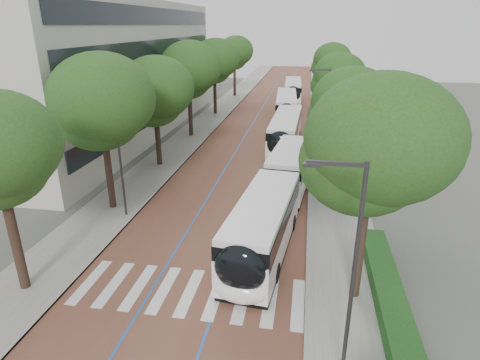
# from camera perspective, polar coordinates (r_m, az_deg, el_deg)

# --- Properties ---
(ground) EXTENTS (160.00, 160.00, 0.00)m
(ground) POSITION_cam_1_polar(r_m,az_deg,el_deg) (18.79, -8.67, -17.28)
(ground) COLOR #51544C
(ground) RESTS_ON ground
(road) EXTENTS (11.00, 140.00, 0.02)m
(road) POSITION_cam_1_polar(r_m,az_deg,el_deg) (55.33, 4.17, 9.09)
(road) COLOR brown
(road) RESTS_ON ground
(sidewalk_left) EXTENTS (4.00, 140.00, 0.12)m
(sidewalk_left) POSITION_cam_1_polar(r_m,az_deg,el_deg) (56.50, -3.52, 9.41)
(sidewalk_left) COLOR gray
(sidewalk_left) RESTS_ON ground
(sidewalk_right) EXTENTS (4.00, 140.00, 0.12)m
(sidewalk_right) POSITION_cam_1_polar(r_m,az_deg,el_deg) (55.13, 12.04, 8.69)
(sidewalk_right) COLOR gray
(sidewalk_right) RESTS_ON ground
(kerb_left) EXTENTS (0.20, 140.00, 0.14)m
(kerb_left) POSITION_cam_1_polar(r_m,az_deg,el_deg) (56.11, -1.60, 9.36)
(kerb_left) COLOR gray
(kerb_left) RESTS_ON ground
(kerb_right) EXTENTS (0.20, 140.00, 0.14)m
(kerb_right) POSITION_cam_1_polar(r_m,az_deg,el_deg) (55.08, 10.05, 8.82)
(kerb_right) COLOR gray
(kerb_right) RESTS_ON ground
(zebra_crossing) EXTENTS (10.55, 3.60, 0.01)m
(zebra_crossing) POSITION_cam_1_polar(r_m,az_deg,el_deg) (19.48, -7.16, -15.52)
(zebra_crossing) COLOR silver
(zebra_crossing) RESTS_ON ground
(lane_line_left) EXTENTS (0.12, 126.00, 0.01)m
(lane_line_left) POSITION_cam_1_polar(r_m,az_deg,el_deg) (55.49, 2.51, 9.18)
(lane_line_left) COLOR #2253AA
(lane_line_left) RESTS_ON road
(lane_line_right) EXTENTS (0.12, 126.00, 0.01)m
(lane_line_right) POSITION_cam_1_polar(r_m,az_deg,el_deg) (55.20, 5.84, 9.02)
(lane_line_right) COLOR #2253AA
(lane_line_right) RESTS_ON road
(office_building) EXTENTS (18.11, 40.00, 14.00)m
(office_building) POSITION_cam_1_polar(r_m,az_deg,el_deg) (48.75, -21.41, 14.42)
(office_building) COLOR beige
(office_building) RESTS_ON ground
(hedge) EXTENTS (1.20, 14.00, 0.80)m
(hedge) POSITION_cam_1_polar(r_m,az_deg,el_deg) (18.21, 21.23, -18.07)
(hedge) COLOR #173F15
(hedge) RESTS_ON sidewalk_right
(streetlight_near) EXTENTS (1.82, 0.20, 8.00)m
(streetlight_near) POSITION_cam_1_polar(r_m,az_deg,el_deg) (12.91, 15.22, -11.46)
(streetlight_near) COLOR #313134
(streetlight_near) RESTS_ON sidewalk_right
(streetlight_far) EXTENTS (1.82, 0.20, 8.00)m
(streetlight_far) POSITION_cam_1_polar(r_m,az_deg,el_deg) (36.53, 12.03, 10.06)
(streetlight_far) COLOR #313134
(streetlight_far) RESTS_ON sidewalk_right
(lamp_post_left) EXTENTS (0.14, 0.14, 8.00)m
(lamp_post_left) POSITION_cam_1_polar(r_m,az_deg,el_deg) (25.67, -16.74, 3.33)
(lamp_post_left) COLOR #313134
(lamp_post_left) RESTS_ON sidewalk_left
(trees_left) EXTENTS (6.40, 60.45, 9.62)m
(trees_left) POSITION_cam_1_polar(r_m,az_deg,el_deg) (41.73, -8.28, 14.27)
(trees_left) COLOR black
(trees_left) RESTS_ON ground
(trees_right) EXTENTS (6.04, 47.58, 9.49)m
(trees_right) POSITION_cam_1_polar(r_m,az_deg,el_deg) (33.35, 14.30, 11.88)
(trees_right) COLOR black
(trees_right) RESTS_ON ground
(lead_bus) EXTENTS (4.32, 18.55, 3.20)m
(lead_bus) POSITION_cam_1_polar(r_m,az_deg,el_deg) (24.73, 5.19, -2.69)
(lead_bus) COLOR black
(lead_bus) RESTS_ON ground
(bus_queued_0) EXTENTS (2.82, 12.45, 3.20)m
(bus_queued_0) POSITION_cam_1_polar(r_m,az_deg,el_deg) (40.17, 6.46, 6.71)
(bus_queued_0) COLOR white
(bus_queued_0) RESTS_ON ground
(bus_queued_1) EXTENTS (3.19, 12.52, 3.20)m
(bus_queued_1) POSITION_cam_1_polar(r_m,az_deg,el_deg) (52.97, 6.58, 10.24)
(bus_queued_1) COLOR white
(bus_queued_1) RESTS_ON ground
(bus_queued_2) EXTENTS (3.05, 12.49, 3.20)m
(bus_queued_2) POSITION_cam_1_polar(r_m,az_deg,el_deg) (66.51, 7.52, 12.44)
(bus_queued_2) COLOR white
(bus_queued_2) RESTS_ON ground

